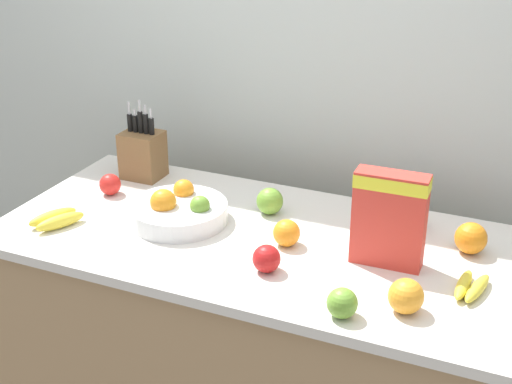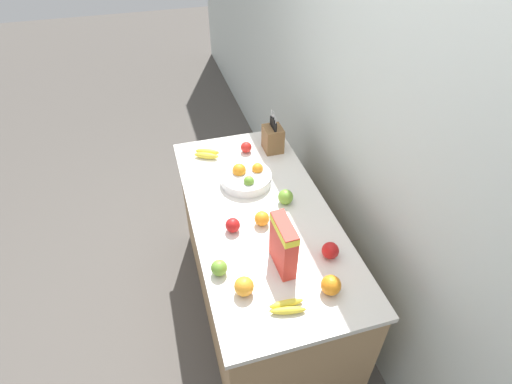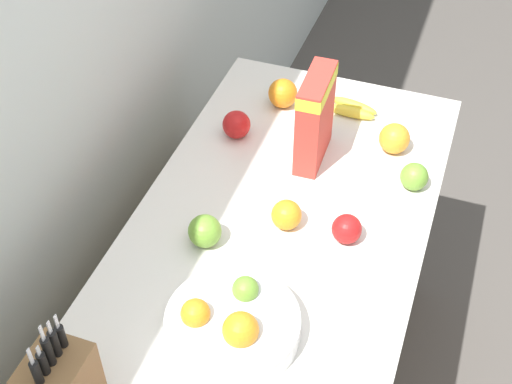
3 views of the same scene
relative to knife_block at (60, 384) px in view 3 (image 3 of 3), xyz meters
The scene contains 13 objects.
wall_back 0.73m from the knife_block, 31.97° to the left, with size 9.00×0.06×2.60m.
counter 0.80m from the knife_block, 24.17° to the right, with size 1.57×0.74×0.87m.
knife_block is the anchor object (origin of this frame).
cereal_box 0.96m from the knife_block, 15.20° to the right, with size 0.20×0.07×0.27m.
fruit_bowl 0.38m from the knife_block, 42.10° to the right, with size 0.30×0.30×0.11m.
banana_bunch_left 1.20m from the knife_block, 14.92° to the right, with size 0.09×0.16×0.03m.
apple_near_bananas 1.05m from the knife_block, 31.38° to the right, with size 0.08×0.08×0.08m, color #6B9E33.
apple_front 0.77m from the knife_block, 33.19° to the right, with size 0.08×0.08×0.08m, color red.
apple_middle 0.53m from the knife_block, 10.15° to the right, with size 0.08×0.08×0.08m, color #6B9E33.
apple_rightmost 0.94m from the knife_block, ahead, with size 0.08×0.08×0.08m, color red.
orange_near_bowl 0.69m from the knife_block, 22.49° to the right, with size 0.08×0.08×0.08m, color orange.
orange_front_center 1.13m from the knife_block, ahead, with size 0.09×0.09×0.09m, color orange.
orange_mid_right 1.13m from the knife_block, 24.24° to the right, with size 0.09×0.09×0.09m, color orange.
Camera 3 is at (-1.13, -0.37, 2.20)m, focal length 50.00 mm.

